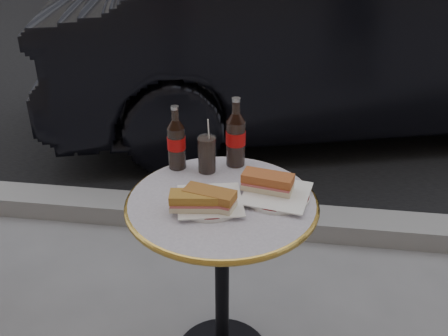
# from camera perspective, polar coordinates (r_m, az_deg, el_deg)

# --- Properties ---
(asphalt_road) EXTENTS (40.00, 8.00, 0.00)m
(asphalt_road) POSITION_cam_1_polar(r_m,az_deg,el_deg) (6.54, 6.24, 14.37)
(asphalt_road) COLOR black
(asphalt_road) RESTS_ON ground
(curb) EXTENTS (40.00, 0.20, 0.12)m
(curb) POSITION_cam_1_polar(r_m,az_deg,el_deg) (2.72, 2.50, -5.78)
(curb) COLOR gray
(curb) RESTS_ON ground
(bistro_table) EXTENTS (0.62, 0.62, 0.73)m
(bistro_table) POSITION_cam_1_polar(r_m,az_deg,el_deg) (1.82, -0.22, -13.40)
(bistro_table) COLOR #BAB2C4
(bistro_table) RESTS_ON ground
(plate_left) EXTENTS (0.22, 0.22, 0.01)m
(plate_left) POSITION_cam_1_polar(r_m,az_deg,el_deg) (1.57, -1.62, -3.96)
(plate_left) COLOR white
(plate_left) RESTS_ON bistro_table
(plate_right) EXTENTS (0.28, 0.28, 0.01)m
(plate_right) POSITION_cam_1_polar(r_m,az_deg,el_deg) (1.62, 6.02, -3.12)
(plate_right) COLOR white
(plate_right) RESTS_ON bistro_table
(sandwich_left_a) EXTENTS (0.16, 0.09, 0.05)m
(sandwich_left_a) POSITION_cam_1_polar(r_m,az_deg,el_deg) (1.52, -3.34, -3.87)
(sandwich_left_a) COLOR #AB752B
(sandwich_left_a) RESTS_ON plate_left
(sandwich_left_b) EXTENTS (0.17, 0.11, 0.05)m
(sandwich_left_b) POSITION_cam_1_polar(r_m,az_deg,el_deg) (1.53, -1.65, -3.57)
(sandwich_left_b) COLOR #9E6028
(sandwich_left_b) RESTS_ON plate_left
(sandwich_right) EXTENTS (0.17, 0.11, 0.06)m
(sandwich_right) POSITION_cam_1_polar(r_m,az_deg,el_deg) (1.62, 5.00, -1.72)
(sandwich_right) COLOR #AB572B
(sandwich_right) RESTS_ON plate_right
(cola_bottle_left) EXTENTS (0.08, 0.08, 0.23)m
(cola_bottle_left) POSITION_cam_1_polar(r_m,az_deg,el_deg) (1.74, -5.49, 3.49)
(cola_bottle_left) COLOR black
(cola_bottle_left) RESTS_ON bistro_table
(cola_bottle_right) EXTENTS (0.08, 0.08, 0.25)m
(cola_bottle_right) POSITION_cam_1_polar(r_m,az_deg,el_deg) (1.75, 1.36, 4.13)
(cola_bottle_right) COLOR black
(cola_bottle_right) RESTS_ON bistro_table
(cola_glass) EXTENTS (0.07, 0.07, 0.13)m
(cola_glass) POSITION_cam_1_polar(r_m,az_deg,el_deg) (1.73, -1.97, 1.57)
(cola_glass) COLOR black
(cola_glass) RESTS_ON bistro_table
(parked_car) EXTENTS (2.55, 4.37, 1.36)m
(parked_car) POSITION_cam_1_polar(r_m,az_deg,el_deg) (3.84, 12.72, 14.23)
(parked_car) COLOR black
(parked_car) RESTS_ON ground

